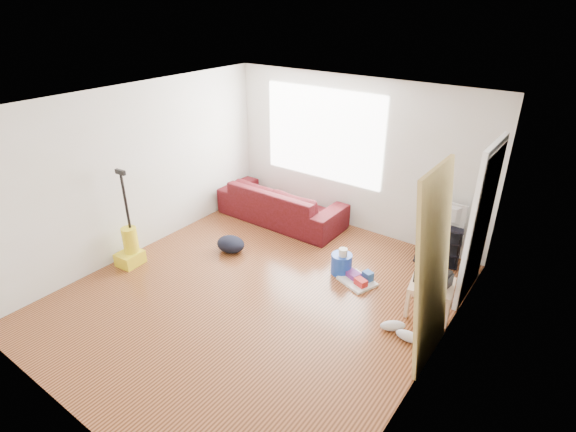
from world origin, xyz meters
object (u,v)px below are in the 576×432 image
Objects in this scene: tv_stand at (439,242)px; cleaning_tray at (358,279)px; sofa at (281,220)px; side_table at (432,288)px; backpack at (231,251)px; vacuum at (130,247)px; bucket at (341,272)px.

cleaning_tray is at bearing -133.31° from tv_stand.
sofa is 2.71m from tv_stand.
cleaning_tray is at bearing 155.65° from sofa.
side_table is 1.33× the size of backpack.
tv_stand is 4.52m from vacuum.
tv_stand is (2.68, 0.27, 0.32)m from sofa.
side_table is (0.33, -1.22, 0.03)m from tv_stand.
bucket is at bearing -145.51° from tv_stand.
sofa is at bearing 153.71° from bucket.
tv_stand reaches higher than backpack.
cleaning_tray is (-1.00, 0.04, -0.30)m from side_table.
backpack is (0.01, -1.32, 0.00)m from sofa.
vacuum is (-2.95, -1.53, 0.22)m from cleaning_tray.
backpack is at bearing -172.98° from side_table.
tv_stand is 2.30× the size of bucket.
tv_stand is 1.38m from cleaning_tray.
bucket is (1.69, -0.83, 0.00)m from sofa.
sofa reaches higher than cleaning_tray.
vacuum is at bearing -137.67° from backpack.
side_table reaches higher than sofa.
vacuum reaches higher than bucket.
tv_stand is 1.22× the size of cleaning_tray.
vacuum is at bearing -148.63° from bucket.
bucket is 0.53× the size of cleaning_tray.
vacuum reaches higher than sofa.
side_table is at bearing -2.13° from cleaning_tray.
vacuum is (-2.63, -1.60, 0.27)m from bucket.
sofa is 7.53× the size of bucket.
vacuum is at bearing -156.84° from tv_stand.
vacuum reaches higher than tv_stand.
tv_stand is at bearing 60.34° from cleaning_tray.
tv_stand is at bearing 48.15° from bucket.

